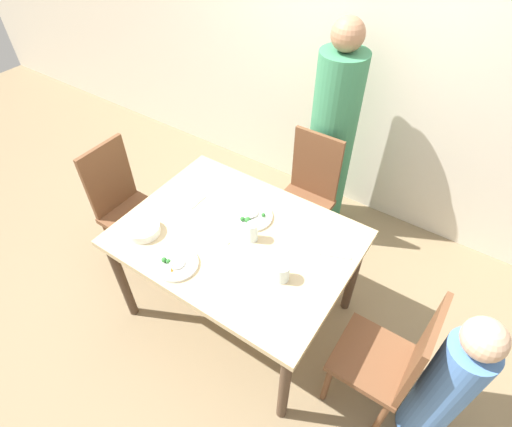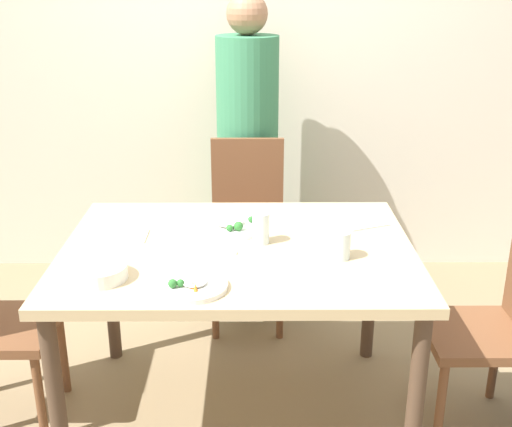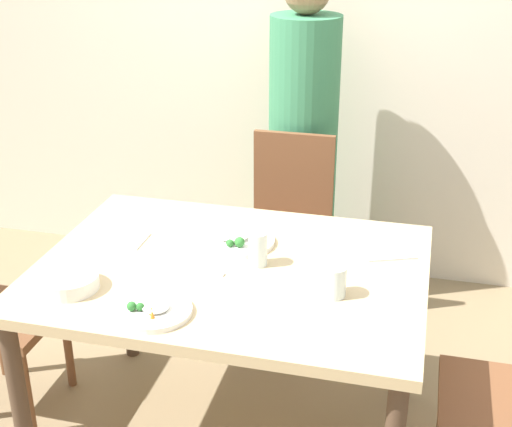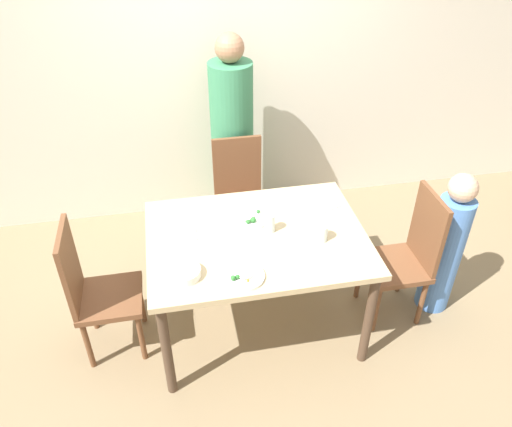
# 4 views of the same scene
# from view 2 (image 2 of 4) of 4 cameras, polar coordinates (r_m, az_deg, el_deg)

# --- Properties ---
(ground_plane) EXTENTS (10.00, 10.00, 0.00)m
(ground_plane) POSITION_cam_2_polar(r_m,az_deg,el_deg) (2.89, -1.46, -17.26)
(ground_plane) COLOR #847051
(wall_back) EXTENTS (10.00, 0.06, 2.70)m
(wall_back) POSITION_cam_2_polar(r_m,az_deg,el_deg) (3.86, -1.23, 14.29)
(wall_back) COLOR beige
(wall_back) RESTS_ON ground_plane
(dining_table) EXTENTS (1.36, 1.01, 0.78)m
(dining_table) POSITION_cam_2_polar(r_m,az_deg,el_deg) (2.52, -1.61, -4.65)
(dining_table) COLOR tan
(dining_table) RESTS_ON ground_plane
(chair_adult_spot) EXTENTS (0.40, 0.40, 0.97)m
(chair_adult_spot) POSITION_cam_2_polar(r_m,az_deg,el_deg) (3.38, -0.75, -1.41)
(chair_adult_spot) COLOR brown
(chair_adult_spot) RESTS_ON ground_plane
(chair_child_spot) EXTENTS (0.40, 0.40, 0.97)m
(chair_child_spot) POSITION_cam_2_polar(r_m,az_deg,el_deg) (2.73, 20.71, -8.42)
(chair_child_spot) COLOR brown
(chair_child_spot) RESTS_ON ground_plane
(person_adult) EXTENTS (0.34, 0.34, 1.68)m
(person_adult) POSITION_cam_2_polar(r_m,az_deg,el_deg) (3.60, -0.74, 4.63)
(person_adult) COLOR #387F56
(person_adult) RESTS_ON ground_plane
(bowl_curry) EXTENTS (0.20, 0.20, 0.05)m
(bowl_curry) POSITION_cam_2_polar(r_m,az_deg,el_deg) (2.28, -13.80, -5.03)
(bowl_curry) COLOR white
(bowl_curry) RESTS_ON dining_table
(plate_rice_adult) EXTENTS (0.26, 0.26, 0.06)m
(plate_rice_adult) POSITION_cam_2_polar(r_m,az_deg,el_deg) (2.64, -1.98, -1.07)
(plate_rice_adult) COLOR white
(plate_rice_adult) RESTS_ON dining_table
(plate_rice_child) EXTENTS (0.24, 0.24, 0.05)m
(plate_rice_child) POSITION_cam_2_polar(r_m,az_deg,el_deg) (2.16, -5.73, -6.38)
(plate_rice_child) COLOR white
(plate_rice_child) RESTS_ON dining_table
(glass_water_tall) EXTENTS (0.07, 0.07, 0.12)m
(glass_water_tall) POSITION_cam_2_polar(r_m,az_deg,el_deg) (2.49, 0.43, -1.30)
(glass_water_tall) COLOR silver
(glass_water_tall) RESTS_ON dining_table
(glass_water_short) EXTENTS (0.08, 0.08, 0.11)m
(glass_water_short) POSITION_cam_2_polar(r_m,az_deg,el_deg) (2.38, 7.44, -2.77)
(glass_water_short) COLOR silver
(glass_water_short) RESTS_ON dining_table
(napkin_folded) EXTENTS (0.14, 0.14, 0.01)m
(napkin_folded) POSITION_cam_2_polar(r_m,az_deg,el_deg) (2.62, -11.19, -1.97)
(napkin_folded) COLOR white
(napkin_folded) RESTS_ON dining_table
(fork_steel) EXTENTS (0.18, 0.05, 0.01)m
(fork_steel) POSITION_cam_2_polar(r_m,az_deg,el_deg) (2.43, -3.82, -3.42)
(fork_steel) COLOR silver
(fork_steel) RESTS_ON dining_table
(spoon_steel) EXTENTS (0.17, 0.09, 0.01)m
(spoon_steel) POSITION_cam_2_polar(r_m,az_deg,el_deg) (2.70, 10.11, -1.20)
(spoon_steel) COLOR silver
(spoon_steel) RESTS_ON dining_table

